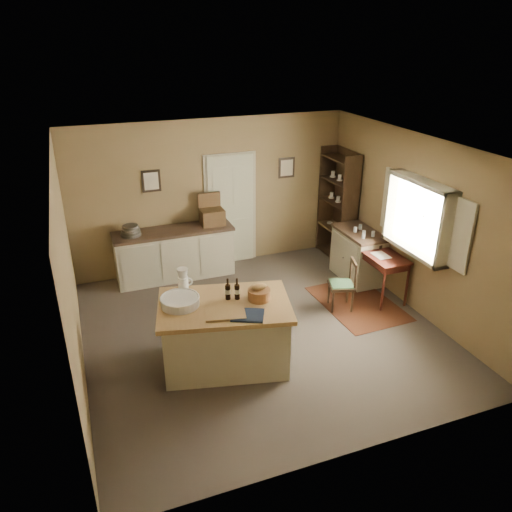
{
  "coord_description": "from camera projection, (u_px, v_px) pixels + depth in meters",
  "views": [
    {
      "loc": [
        -2.27,
        -5.81,
        4.08
      ],
      "look_at": [
        -0.02,
        0.17,
        1.15
      ],
      "focal_mm": 35.0,
      "sensor_mm": 36.0,
      "label": 1
    }
  ],
  "objects": [
    {
      "name": "shelving_unit",
      "position": [
        340.0,
        205.0,
        9.39
      ],
      "size": [
        0.35,
        0.93,
        2.07
      ],
      "color": "black",
      "rests_on": "ground"
    },
    {
      "name": "writing_desk",
      "position": [
        383.0,
        261.0,
        8.02
      ],
      "size": [
        0.53,
        0.86,
        0.82
      ],
      "color": "#36130E",
      "rests_on": "ground"
    },
    {
      "name": "ground",
      "position": [
        262.0,
        331.0,
        7.37
      ],
      "size": [
        5.0,
        5.0,
        0.0
      ],
      "primitive_type": "plane",
      "color": "brown",
      "rests_on": "ground"
    },
    {
      "name": "work_island",
      "position": [
        224.0,
        332.0,
        6.47
      ],
      "size": [
        1.86,
        1.43,
        1.2
      ],
      "rotation": [
        0.0,
        0.0,
        -0.23
      ],
      "color": "#B4AE8F",
      "rests_on": "ground"
    },
    {
      "name": "framed_prints",
      "position": [
        222.0,
        174.0,
        8.82
      ],
      "size": [
        2.82,
        0.02,
        0.38
      ],
      "color": "black",
      "rests_on": "ground"
    },
    {
      "name": "right_cabinet",
      "position": [
        358.0,
        255.0,
        8.73
      ],
      "size": [
        0.57,
        1.02,
        0.99
      ],
      "color": "#B4AE8F",
      "rests_on": "ground"
    },
    {
      "name": "wall_left",
      "position": [
        69.0,
        277.0,
        6.0
      ],
      "size": [
        0.1,
        5.0,
        2.7
      ],
      "primitive_type": "cube",
      "color": "olive",
      "rests_on": "ground"
    },
    {
      "name": "rug",
      "position": [
        357.0,
        303.0,
        8.09
      ],
      "size": [
        1.15,
        1.63,
        0.01
      ],
      "primitive_type": "cube",
      "rotation": [
        0.0,
        0.0,
        0.03
      ],
      "color": "#44210F",
      "rests_on": "ground"
    },
    {
      "name": "ceiling",
      "position": [
        263.0,
        149.0,
        6.24
      ],
      "size": [
        5.0,
        5.0,
        0.0
      ],
      "primitive_type": "plane",
      "color": "silver",
      "rests_on": "wall_back"
    },
    {
      "name": "door",
      "position": [
        231.0,
        209.0,
        9.14
      ],
      "size": [
        0.97,
        0.06,
        2.11
      ],
      "primitive_type": "cube",
      "color": "beige",
      "rests_on": "ground"
    },
    {
      "name": "wall_right",
      "position": [
        415.0,
        224.0,
        7.6
      ],
      "size": [
        0.1,
        5.0,
        2.7
      ],
      "primitive_type": "cube",
      "color": "olive",
      "rests_on": "ground"
    },
    {
      "name": "window",
      "position": [
        420.0,
        217.0,
        7.33
      ],
      "size": [
        0.25,
        1.99,
        1.12
      ],
      "color": "#B4AE8F",
      "rests_on": "ground"
    },
    {
      "name": "sideboard",
      "position": [
        175.0,
        252.0,
        8.79
      ],
      "size": [
        2.07,
        0.59,
        1.18
      ],
      "color": "#B4AE8F",
      "rests_on": "ground"
    },
    {
      "name": "wall_front",
      "position": [
        359.0,
        347.0,
        4.68
      ],
      "size": [
        5.0,
        0.1,
        2.7
      ],
      "primitive_type": "cube",
      "color": "olive",
      "rests_on": "ground"
    },
    {
      "name": "wall_back",
      "position": [
        212.0,
        195.0,
        8.93
      ],
      "size": [
        5.0,
        0.1,
        2.7
      ],
      "primitive_type": "cube",
      "color": "olive",
      "rests_on": "ground"
    },
    {
      "name": "desk_chair",
      "position": [
        341.0,
        285.0,
        7.81
      ],
      "size": [
        0.47,
        0.47,
        0.81
      ],
      "primitive_type": null,
      "rotation": [
        0.0,
        0.0,
        -0.29
      ],
      "color": "black",
      "rests_on": "ground"
    }
  ]
}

